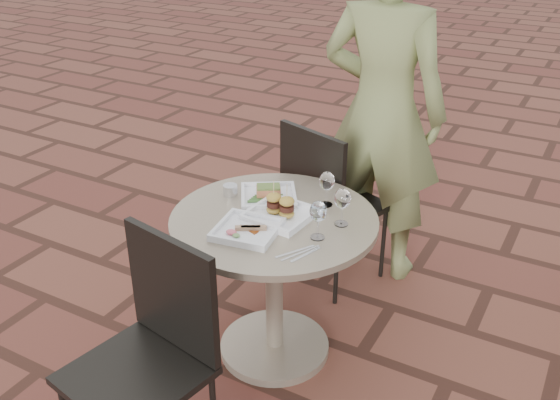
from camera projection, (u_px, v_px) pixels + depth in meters
The scene contains 13 objects.
ground at pixel (285, 326), 3.17m from camera, with size 60.00×60.00×0.00m, color brown.
cafe_table at pixel (274, 265), 2.79m from camera, with size 0.90×0.90×0.73m.
chair_far at pixel (325, 194), 3.28m from camera, with size 0.56×0.56×0.93m.
chair_near at pixel (153, 340), 2.24m from camera, with size 0.52×0.52×0.93m.
diner at pixel (382, 112), 3.27m from camera, with size 0.68×0.45×1.87m, color olive.
plate_salmon at pixel (268, 195), 2.82m from camera, with size 0.34×0.34×0.07m.
plate_sliders at pixel (280, 211), 2.66m from camera, with size 0.28×0.28×0.17m.
plate_tuna at pixel (247, 229), 2.56m from camera, with size 0.28×0.28×0.03m.
wine_glass_right at pixel (318, 212), 2.47m from camera, with size 0.07×0.07×0.17m.
wine_glass_mid at pixel (327, 182), 2.73m from camera, with size 0.07×0.07×0.16m.
wine_glass_far at pixel (342, 199), 2.57m from camera, with size 0.07×0.07×0.17m.
steel_ramekin at pixel (230, 190), 2.86m from camera, with size 0.07×0.07×0.05m, color silver.
cutlery_set at pixel (300, 253), 2.42m from camera, with size 0.08×0.19×0.00m, color silver, non-canonical shape.
Camera 1 is at (1.20, -2.22, 2.02)m, focal length 40.00 mm.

